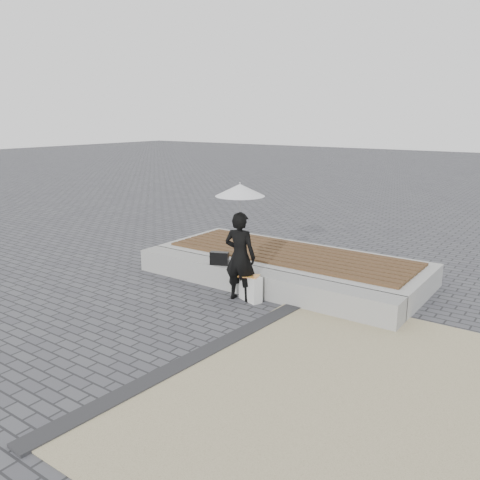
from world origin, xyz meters
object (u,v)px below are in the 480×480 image
(canvas_tote, at_px, (251,288))
(woman, at_px, (240,257))
(parasol, at_px, (240,190))
(seating_ledge, at_px, (255,281))
(handbag, at_px, (219,258))

(canvas_tote, bearing_deg, woman, -143.90)
(woman, bearing_deg, parasol, 171.31)
(seating_ledge, xyz_separation_m, parasol, (-0.02, -0.41, 1.60))
(seating_ledge, relative_size, handbag, 15.38)
(woman, distance_m, parasol, 1.07)
(seating_ledge, xyz_separation_m, woman, (-0.02, -0.41, 0.53))
(woman, relative_size, parasol, 1.47)
(parasol, relative_size, handbag, 3.04)
(canvas_tote, bearing_deg, parasol, -143.90)
(woman, bearing_deg, canvas_tote, -171.12)
(woman, height_order, parasol, parasol)
(seating_ledge, xyz_separation_m, handbag, (-0.67, -0.10, 0.31))
(seating_ledge, distance_m, canvas_tote, 0.39)
(seating_ledge, relative_size, parasol, 5.05)
(seating_ledge, bearing_deg, handbag, -171.18)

